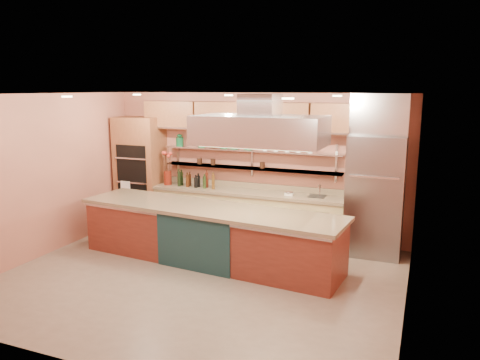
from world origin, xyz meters
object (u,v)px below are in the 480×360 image
at_px(kitchen_scale, 289,193).
at_px(refrigerator, 375,196).
at_px(island, 209,234).
at_px(green_canister, 234,144).
at_px(flower_vase, 168,178).
at_px(copper_kettle, 213,144).

bearing_deg(kitchen_scale, refrigerator, 2.85).
distance_m(refrigerator, kitchen_scale, 1.54).
height_order(refrigerator, kitchen_scale, refrigerator).
xyz_separation_m(refrigerator, kitchen_scale, (-1.54, 0.01, -0.08)).
relative_size(island, green_canister, 23.37).
height_order(island, kitchen_scale, kitchen_scale).
distance_m(island, green_canister, 2.12).
bearing_deg(flower_vase, copper_kettle, 13.16).
bearing_deg(kitchen_scale, island, -121.75).
bearing_deg(island, kitchen_scale, 60.33).
distance_m(refrigerator, green_canister, 2.86).
relative_size(kitchen_scale, copper_kettle, 0.85).
distance_m(copper_kettle, green_canister, 0.44).
xyz_separation_m(island, copper_kettle, (-0.66, 1.63, 1.32)).
height_order(refrigerator, island, refrigerator).
xyz_separation_m(kitchen_scale, green_canister, (-1.20, 0.22, 0.84)).
relative_size(refrigerator, kitchen_scale, 13.79).
height_order(kitchen_scale, green_canister, green_canister).
height_order(flower_vase, kitchen_scale, flower_vase).
bearing_deg(flower_vase, kitchen_scale, 0.00).
bearing_deg(green_canister, copper_kettle, 180.00).
distance_m(flower_vase, copper_kettle, 1.20).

